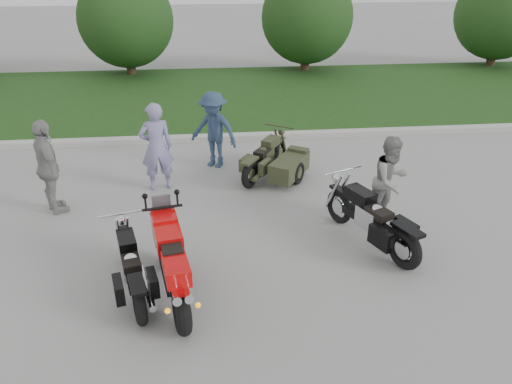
{
  "coord_description": "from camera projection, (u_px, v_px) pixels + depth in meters",
  "views": [
    {
      "loc": [
        -0.05,
        -6.8,
        4.8
      ],
      "look_at": [
        0.75,
        1.17,
        0.8
      ],
      "focal_mm": 35.0,
      "sensor_mm": 36.0,
      "label": 1
    }
  ],
  "objects": [
    {
      "name": "grass_strip",
      "position": [
        209.0,
        96.0,
        17.2
      ],
      "size": [
        60.0,
        8.0,
        0.14
      ],
      "primitive_type": "cube",
      "color": "#28541C",
      "rests_on": "ground"
    },
    {
      "name": "sportbike_red",
      "position": [
        172.0,
        262.0,
        7.26
      ],
      "size": [
        0.69,
        2.28,
        1.09
      ],
      "rotation": [
        0.0,
        0.0,
        0.19
      ],
      "color": "black",
      "rests_on": "ground"
    },
    {
      "name": "person_grey",
      "position": [
        390.0,
        181.0,
        9.23
      ],
      "size": [
        1.04,
        0.96,
        1.71
      ],
      "primitive_type": "imported",
      "rotation": [
        0.0,
        0.0,
        0.49
      ],
      "color": "gray",
      "rests_on": "ground"
    },
    {
      "name": "person_denim",
      "position": [
        214.0,
        130.0,
        11.6
      ],
      "size": [
        1.35,
        1.17,
        1.81
      ],
      "primitive_type": "imported",
      "rotation": [
        0.0,
        0.0,
        -0.53
      ],
      "color": "navy",
      "rests_on": "ground"
    },
    {
      "name": "tree_mid_left",
      "position": [
        126.0,
        20.0,
        18.97
      ],
      "size": [
        3.6,
        3.6,
        4.0
      ],
      "color": "#3F2B1C",
      "rests_on": "ground"
    },
    {
      "name": "person_stripe",
      "position": [
        156.0,
        147.0,
        10.49
      ],
      "size": [
        0.78,
        0.6,
        1.92
      ],
      "primitive_type": "imported",
      "rotation": [
        0.0,
        0.0,
        3.36
      ],
      "color": "#8780AE",
      "rests_on": "ground"
    },
    {
      "name": "ground",
      "position": [
        218.0,
        269.0,
        8.2
      ],
      "size": [
        80.0,
        80.0,
        0.0
      ],
      "primitive_type": "plane",
      "color": "#9B9B96",
      "rests_on": "ground"
    },
    {
      "name": "person_back",
      "position": [
        48.0,
        168.0,
        9.55
      ],
      "size": [
        0.95,
        1.2,
        1.9
      ],
      "primitive_type": "imported",
      "rotation": [
        0.0,
        0.0,
        2.09
      ],
      "color": "gray",
      "rests_on": "ground"
    },
    {
      "name": "cruiser_right",
      "position": [
        374.0,
        222.0,
        8.63
      ],
      "size": [
        1.13,
        2.26,
        0.93
      ],
      "rotation": [
        0.0,
        0.0,
        0.41
      ],
      "color": "black",
      "rests_on": "ground"
    },
    {
      "name": "curb",
      "position": [
        211.0,
        138.0,
        13.51
      ],
      "size": [
        60.0,
        0.3,
        0.15
      ],
      "primitive_type": "cube",
      "color": "#B4B2AA",
      "rests_on": "ground"
    },
    {
      "name": "tree_mid_right",
      "position": [
        307.0,
        17.0,
        19.59
      ],
      "size": [
        3.6,
        3.6,
        4.0
      ],
      "color": "#3F2B1C",
      "rests_on": "ground"
    },
    {
      "name": "tree_far_right",
      "position": [
        500.0,
        15.0,
        20.31
      ],
      "size": [
        3.6,
        3.6,
        4.0
      ],
      "color": "#3F2B1C",
      "rests_on": "ground"
    },
    {
      "name": "cruiser_sidecar",
      "position": [
        278.0,
        164.0,
        11.14
      ],
      "size": [
        1.66,
        1.96,
        0.81
      ],
      "rotation": [
        0.0,
        0.0,
        -0.58
      ],
      "color": "black",
      "rests_on": "ground"
    },
    {
      "name": "cruiser_left",
      "position": [
        132.0,
        271.0,
        7.44
      ],
      "size": [
        0.73,
        2.09,
        0.82
      ],
      "rotation": [
        0.0,
        0.0,
        0.25
      ],
      "color": "black",
      "rests_on": "ground"
    }
  ]
}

